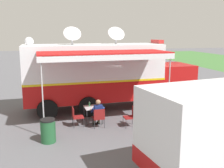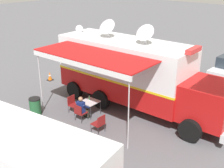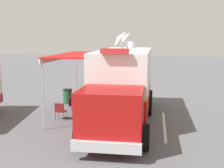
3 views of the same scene
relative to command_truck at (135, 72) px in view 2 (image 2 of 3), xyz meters
name	(u,v)px [view 2 (image 2 of 3)]	position (x,y,z in m)	size (l,w,h in m)	color
ground_plane	(123,103)	(0.00, -0.75, -1.95)	(100.00, 100.00, 0.00)	#5B5B60
lot_stripe	(162,97)	(-2.09, 0.43, -1.94)	(0.12, 4.80, 0.01)	silver
command_truck	(135,72)	(0.00, 0.00, 0.00)	(5.16, 9.58, 4.53)	#B71414
folding_table	(90,102)	(2.17, -1.15, -1.27)	(0.83, 0.83, 0.73)	silver
water_bottle	(89,98)	(2.05, -1.30, -1.11)	(0.07, 0.07, 0.22)	#3F9959
folding_chair_at_table	(80,112)	(2.97, -1.04, -1.43)	(0.50, 0.50, 0.87)	maroon
folding_chair_beside_table	(73,103)	(2.56, -2.00, -1.43)	(0.50, 0.50, 0.87)	maroon
folding_chair_spare_by_truck	(99,123)	(3.12, 0.41, -1.43)	(0.49, 0.49, 0.87)	maroon
seated_responder	(82,108)	(2.78, -1.05, -1.30)	(0.67, 0.57, 1.25)	navy
trash_bin	(35,107)	(4.00, -3.19, -1.49)	(0.57, 0.57, 0.91)	#235B33
traffic_cone	(50,76)	(0.54, -6.57, -1.67)	(0.36, 0.36, 0.58)	black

